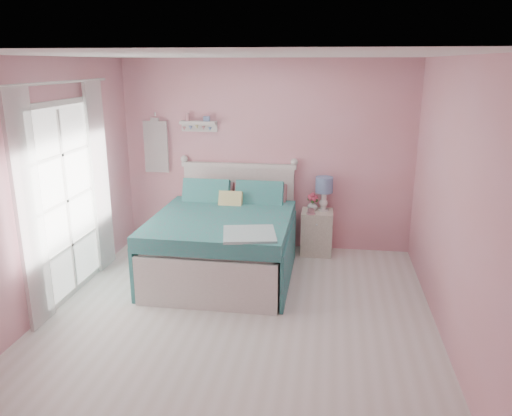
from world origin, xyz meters
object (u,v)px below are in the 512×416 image
(bed, at_px, (225,241))
(teacup, at_px, (311,211))
(nightstand, at_px, (317,232))
(vase, at_px, (312,205))
(table_lamp, at_px, (324,187))

(bed, height_order, teacup, bed)
(nightstand, height_order, teacup, teacup)
(bed, bearing_deg, vase, 39.32)
(vase, xyz_separation_m, teacup, (-0.01, -0.17, -0.04))
(bed, relative_size, nightstand, 3.42)
(bed, distance_m, teacup, 1.25)
(table_lamp, relative_size, teacup, 5.21)
(vase, height_order, teacup, vase)
(table_lamp, distance_m, teacup, 0.38)
(bed, relative_size, teacup, 23.25)
(table_lamp, xyz_separation_m, vase, (-0.15, -0.01, -0.25))
(vase, bearing_deg, teacup, -93.90)
(bed, height_order, vase, bed)
(bed, relative_size, vase, 14.50)
(vase, bearing_deg, bed, -141.13)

